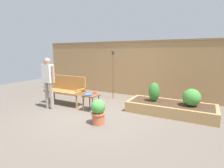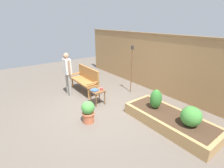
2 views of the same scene
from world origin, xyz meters
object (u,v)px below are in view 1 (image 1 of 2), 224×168
object	(u,v)px
tiki_torch	(113,67)
cup_on_table	(95,93)
side_table	(91,97)
potted_boxwood	(98,111)
shrub_near_bench	(154,92)
shrub_far_corner	(192,97)
person_by_bench	(48,79)
book_on_table	(88,95)
garden_bench	(66,88)

from	to	relation	value
tiki_torch	cup_on_table	bearing A→B (deg)	-84.68
side_table	cup_on_table	xyz separation A→B (m)	(0.06, 0.12, 0.12)
potted_boxwood	shrub_near_bench	size ratio (longest dim) A/B	1.11
shrub_far_corner	person_by_bench	size ratio (longest dim) A/B	0.30
book_on_table	shrub_far_corner	world-z (taller)	shrub_far_corner
book_on_table	potted_boxwood	distance (m)	1.04
potted_boxwood	tiki_torch	distance (m)	2.60
side_table	cup_on_table	distance (m)	0.18
garden_bench	tiki_torch	bearing A→B (deg)	50.75
potted_boxwood	tiki_torch	world-z (taller)	tiki_torch
person_by_bench	shrub_near_bench	bearing A→B (deg)	24.20
book_on_table	potted_boxwood	world-z (taller)	potted_boxwood
shrub_near_bench	potted_boxwood	bearing A→B (deg)	-119.85
side_table	shrub_near_bench	xyz separation A→B (m)	(1.66, 0.84, 0.18)
garden_bench	shrub_near_bench	world-z (taller)	garden_bench
side_table	garden_bench	bearing A→B (deg)	169.73
shrub_far_corner	tiki_torch	distance (m)	2.91
garden_bench	cup_on_table	world-z (taller)	garden_bench
shrub_near_bench	person_by_bench	size ratio (longest dim) A/B	0.35
cup_on_table	shrub_far_corner	bearing A→B (deg)	15.37
garden_bench	shrub_near_bench	xyz separation A→B (m)	(2.82, 0.63, 0.03)
shrub_near_bench	person_by_bench	distance (m)	3.18
book_on_table	person_by_bench	distance (m)	1.33
potted_boxwood	shrub_far_corner	size ratio (longest dim) A/B	1.31
tiki_torch	garden_bench	bearing A→B (deg)	-129.25
cup_on_table	person_by_bench	size ratio (longest dim) A/B	0.08
side_table	shrub_far_corner	world-z (taller)	shrub_far_corner
cup_on_table	potted_boxwood	xyz separation A→B (m)	(0.68, -0.88, -0.19)
side_table	shrub_near_bench	world-z (taller)	shrub_near_bench
side_table	book_on_table	distance (m)	0.13
cup_on_table	book_on_table	world-z (taller)	cup_on_table
garden_bench	side_table	bearing A→B (deg)	-10.27
cup_on_table	shrub_far_corner	xyz separation A→B (m)	(2.61, 0.72, 0.01)
side_table	potted_boxwood	world-z (taller)	potted_boxwood
cup_on_table	potted_boxwood	world-z (taller)	potted_boxwood
tiki_torch	person_by_bench	world-z (taller)	tiki_torch
potted_boxwood	shrub_near_bench	xyz separation A→B (m)	(0.92, 1.60, 0.25)
book_on_table	tiki_torch	world-z (taller)	tiki_torch
garden_bench	shrub_far_corner	distance (m)	3.88
garden_bench	side_table	xyz separation A→B (m)	(1.16, -0.21, -0.15)
side_table	cup_on_table	size ratio (longest dim) A/B	4.05
cup_on_table	person_by_bench	bearing A→B (deg)	-155.73
side_table	potted_boxwood	distance (m)	1.07
cup_on_table	tiki_torch	distance (m)	1.58
book_on_table	potted_boxwood	bearing A→B (deg)	-65.55
cup_on_table	tiki_torch	world-z (taller)	tiki_torch
side_table	shrub_near_bench	bearing A→B (deg)	26.68
person_by_bench	tiki_torch	bearing A→B (deg)	60.02
garden_bench	potted_boxwood	distance (m)	2.15
book_on_table	shrub_near_bench	bearing A→B (deg)	4.40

